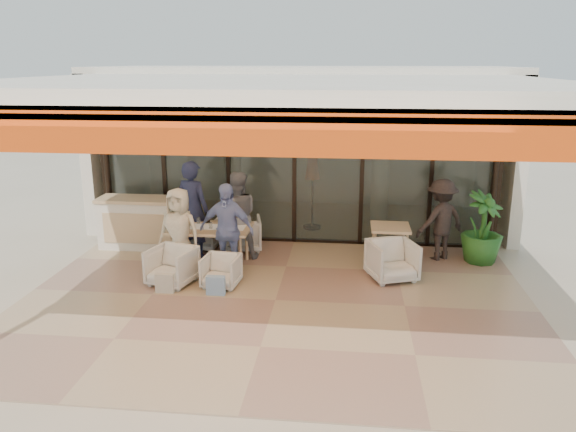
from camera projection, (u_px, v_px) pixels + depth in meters
name	position (u px, v px, depth m)	size (l,w,h in m)	color
ground	(275.00, 301.00, 8.81)	(70.00, 70.00, 0.00)	#C6B293
terrace_floor	(275.00, 301.00, 8.81)	(8.00, 6.00, 0.01)	tan
terrace_structure	(271.00, 91.00, 7.69)	(8.00, 6.00, 3.40)	silver
glass_storefront	(295.00, 167.00, 11.26)	(8.08, 0.10, 3.20)	#9EADA3
interior_block	(305.00, 123.00, 13.30)	(9.05, 3.62, 3.52)	silver
host_counter	(146.00, 223.00, 11.17)	(1.85, 0.65, 1.04)	silver
dining_table	(209.00, 230.00, 10.18)	(1.50, 0.90, 0.93)	tan
chair_far_left	(201.00, 231.00, 11.21)	(0.71, 0.66, 0.73)	silver
chair_far_right	(242.00, 232.00, 11.12)	(0.72, 0.67, 0.74)	silver
chair_near_left	(172.00, 264.00, 9.39)	(0.69, 0.65, 0.72)	silver
chair_near_right	(221.00, 270.00, 9.32)	(0.58, 0.54, 0.59)	silver
diner_navy	(193.00, 210.00, 10.58)	(0.68, 0.45, 1.88)	#1A203A
diner_grey	(237.00, 216.00, 10.52)	(0.82, 0.64, 1.68)	slate
diner_cream	(179.00, 232.00, 9.76)	(0.76, 0.49, 1.55)	beige
diner_periwinkle	(227.00, 230.00, 9.66)	(0.98, 0.41, 1.66)	#778FC6
tote_bag_cream	(165.00, 284.00, 9.06)	(0.30, 0.10, 0.34)	silver
tote_bag_blue	(216.00, 286.00, 8.97)	(0.30, 0.10, 0.34)	#99BFD8
side_table	(390.00, 232.00, 10.23)	(0.70, 0.70, 0.74)	tan
side_chair	(392.00, 259.00, 9.58)	(0.74, 0.69, 0.76)	silver
standing_woman	(441.00, 220.00, 10.47)	(1.01, 0.58, 1.56)	black
potted_palm	(482.00, 228.00, 10.32)	(0.76, 0.76, 1.35)	#1E5919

